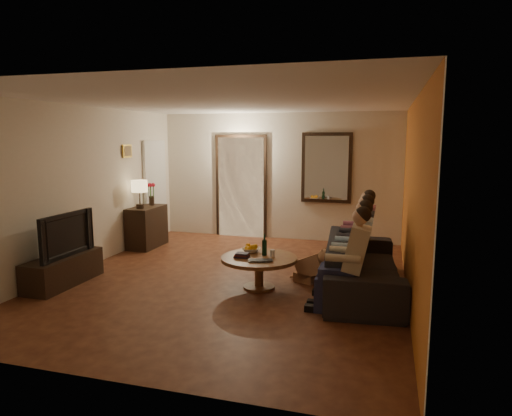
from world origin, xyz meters
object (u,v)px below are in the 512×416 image
(person_a, at_px, (351,264))
(table_lamp, at_px, (140,194))
(tv_stand, at_px, (63,270))
(tv, at_px, (61,234))
(dog, at_px, (311,265))
(person_b, at_px, (355,252))
(wine_bottle, at_px, (264,245))
(dresser, at_px, (147,227))
(laptop, at_px, (261,262))
(coffee_table, at_px, (259,272))
(person_c, at_px, (357,243))
(bowl, at_px, (251,250))
(person_d, at_px, (360,234))
(sofa, at_px, (363,265))

(person_a, bearing_deg, table_lamp, 152.15)
(table_lamp, bearing_deg, tv_stand, -90.00)
(tv, bearing_deg, dog, -73.39)
(person_b, relative_size, wine_bottle, 3.87)
(tv_stand, xyz_separation_m, tv, (0.00, 0.00, 0.52))
(dresser, relative_size, laptop, 2.68)
(coffee_table, bearing_deg, person_c, 25.27)
(dresser, relative_size, coffee_table, 0.83)
(tv_stand, height_order, bowl, bowl)
(table_lamp, relative_size, person_b, 0.45)
(person_c, relative_size, wine_bottle, 3.87)
(tv_stand, relative_size, wine_bottle, 4.08)
(tv, xyz_separation_m, person_a, (4.05, 0.04, -0.13))
(tv, height_order, coffee_table, tv)
(tv_stand, bearing_deg, dresser, 90.00)
(dresser, bearing_deg, person_d, -7.87)
(dog, bearing_deg, wine_bottle, -132.56)
(person_d, bearing_deg, table_lamp, 175.20)
(dresser, distance_m, person_c, 4.22)
(tv_stand, height_order, dog, dog)
(table_lamp, xyz_separation_m, tv_stand, (0.00, -2.17, -0.84))
(table_lamp, relative_size, tv_stand, 0.43)
(sofa, xyz_separation_m, person_c, (-0.10, 0.30, 0.24))
(dresser, relative_size, person_d, 0.73)
(person_c, bearing_deg, person_d, 90.00)
(tv, bearing_deg, person_d, -65.63)
(laptop, bearing_deg, person_d, 33.34)
(sofa, height_order, person_c, person_c)
(tv, height_order, person_c, person_c)
(table_lamp, distance_m, wine_bottle, 3.19)
(tv_stand, xyz_separation_m, wine_bottle, (2.80, 0.72, 0.39))
(coffee_table, height_order, bowl, bowl)
(tv, xyz_separation_m, person_d, (4.05, 1.84, -0.13))
(person_a, relative_size, coffee_table, 1.13)
(tv_stand, distance_m, person_a, 4.07)
(coffee_table, distance_m, wine_bottle, 0.40)
(dresser, relative_size, person_a, 0.73)
(person_b, relative_size, bowl, 4.63)
(bowl, xyz_separation_m, wine_bottle, (0.23, -0.12, 0.12))
(bowl, relative_size, laptop, 0.79)
(bowl, bearing_deg, tv, -161.87)
(tv_stand, bearing_deg, bowl, 18.13)
(coffee_table, bearing_deg, person_a, -24.28)
(dog, distance_m, wine_bottle, 0.76)
(table_lamp, distance_m, tv, 2.20)
(dresser, xyz_separation_m, person_b, (4.05, -1.76, 0.21))
(person_d, bearing_deg, sofa, -83.66)
(person_a, distance_m, bowl, 1.69)
(tv_stand, height_order, coffee_table, coffee_table)
(person_d, height_order, bowl, person_d)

